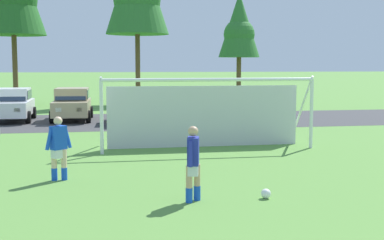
# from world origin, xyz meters

# --- Properties ---
(ground_plane) EXTENTS (400.00, 400.00, 0.00)m
(ground_plane) POSITION_xyz_m (0.00, 15.00, 0.00)
(ground_plane) COLOR #598C3D
(parking_lot_strip) EXTENTS (52.00, 8.40, 0.01)m
(parking_lot_strip) POSITION_xyz_m (0.00, 24.32, 0.00)
(parking_lot_strip) COLOR #3D3D3F
(parking_lot_strip) RESTS_ON ground
(soccer_ball) EXTENTS (0.22, 0.22, 0.22)m
(soccer_ball) POSITION_xyz_m (1.30, 7.65, 0.11)
(soccer_ball) COLOR white
(soccer_ball) RESTS_ON ground
(soccer_goal) EXTENTS (7.44, 1.98, 2.57)m
(soccer_goal) POSITION_xyz_m (1.44, 14.94, 1.29)
(soccer_goal) COLOR white
(soccer_goal) RESTS_ON ground
(player_striker_near) EXTENTS (0.35, 0.71, 1.64)m
(player_striker_near) POSITION_xyz_m (-0.32, 7.70, 0.82)
(player_striker_near) COLOR tan
(player_striker_near) RESTS_ON ground
(player_midfield_center) EXTENTS (0.67, 0.47, 1.64)m
(player_midfield_center) POSITION_xyz_m (-3.32, 10.35, 0.82)
(player_midfield_center) COLOR beige
(player_midfield_center) RESTS_ON ground
(parked_car_slot_far_left) EXTENTS (2.09, 4.23, 1.72)m
(parked_car_slot_far_left) POSITION_xyz_m (-6.75, 25.31, 0.88)
(parked_car_slot_far_left) COLOR silver
(parked_car_slot_far_left) RESTS_ON ground
(parked_car_slot_left) EXTENTS (2.13, 4.25, 1.72)m
(parked_car_slot_left) POSITION_xyz_m (-3.71, 25.13, 0.88)
(parked_car_slot_left) COLOR tan
(parked_car_slot_left) RESTS_ON ground
(parked_car_slot_center_left) EXTENTS (2.21, 4.29, 1.72)m
(parked_car_slot_center_left) POSITION_xyz_m (-0.58, 23.48, 0.88)
(parked_car_slot_center_left) COLOR navy
(parked_car_slot_center_left) RESTS_ON ground
(parked_car_slot_center) EXTENTS (2.22, 4.29, 1.72)m
(parked_car_slot_center) POSITION_xyz_m (3.65, 25.38, 0.88)
(parked_car_slot_center) COLOR black
(parked_car_slot_center) RESTS_ON ground
(tree_center_back) EXTENTS (3.18, 3.18, 8.48)m
(tree_center_back) POSITION_xyz_m (8.40, 36.11, 5.82)
(tree_center_back) COLOR brown
(tree_center_back) RESTS_ON ground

